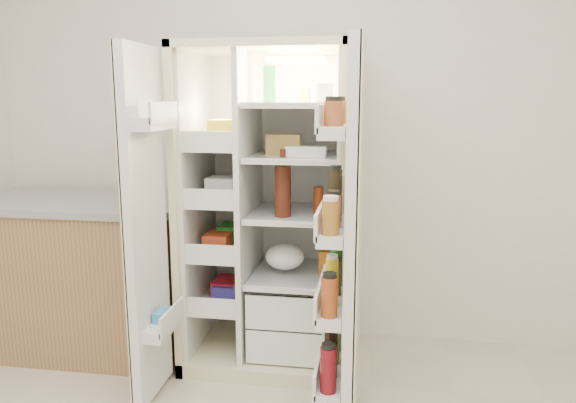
# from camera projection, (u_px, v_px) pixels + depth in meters

# --- Properties ---
(wall_back) EXTENTS (4.00, 0.02, 2.70)m
(wall_back) POSITION_uv_depth(u_px,v_px,m) (304.00, 125.00, 3.37)
(wall_back) COLOR white
(wall_back) RESTS_ON floor
(refrigerator) EXTENTS (0.92, 0.70, 1.80)m
(refrigerator) POSITION_uv_depth(u_px,v_px,m) (274.00, 233.00, 3.17)
(refrigerator) COLOR beige
(refrigerator) RESTS_ON floor
(freezer_door) EXTENTS (0.15, 0.40, 1.72)m
(freezer_door) POSITION_uv_depth(u_px,v_px,m) (146.00, 229.00, 2.63)
(freezer_door) COLOR silver
(freezer_door) RESTS_ON floor
(fridge_door) EXTENTS (0.17, 0.58, 1.72)m
(fridge_door) POSITION_uv_depth(u_px,v_px,m) (349.00, 246.00, 2.40)
(fridge_door) COLOR silver
(fridge_door) RESTS_ON floor
(kitchen_counter) EXTENTS (1.27, 0.68, 0.92)m
(kitchen_counter) POSITION_uv_depth(u_px,v_px,m) (87.00, 275.00, 3.29)
(kitchen_counter) COLOR #96744B
(kitchen_counter) RESTS_ON floor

